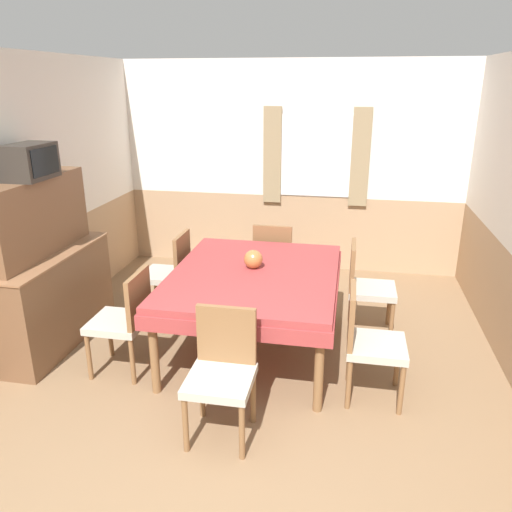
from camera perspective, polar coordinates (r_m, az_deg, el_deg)
name	(u,v)px	position (r m, az deg, el deg)	size (l,w,h in m)	color
wall_back	(292,168)	(6.39, 4.11, 10.02)	(4.66, 0.10, 2.60)	white
wall_left	(36,198)	(5.16, -23.81, 6.09)	(0.05, 4.59, 2.60)	white
dining_table	(254,283)	(4.40, -0.20, -3.06)	(1.46, 1.80, 0.76)	#9E3838
chair_head_near	(222,369)	(3.48, -3.88, -12.75)	(0.44, 0.44, 0.90)	brown
chair_left_far	(171,271)	(5.21, -9.72, -1.68)	(0.44, 0.44, 0.90)	brown
chair_right_near	(368,339)	(3.92, 12.67, -9.28)	(0.44, 0.44, 0.90)	brown
chair_head_window	(274,258)	(5.52, 2.06, -0.18)	(0.44, 0.44, 0.90)	brown
chair_right_far	(365,285)	(4.91, 12.40, -3.21)	(0.44, 0.44, 0.90)	brown
chair_left_near	(125,318)	(4.29, -14.74, -6.83)	(0.44, 0.44, 0.90)	brown
sideboard	(49,277)	(4.92, -22.60, -2.18)	(0.46, 1.45, 1.56)	brown
tv	(30,162)	(4.64, -24.41, 9.80)	(0.29, 0.45, 0.30)	#2D2823
vase	(253,259)	(4.43, -0.31, -0.37)	(0.17, 0.17, 0.17)	#B26B38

